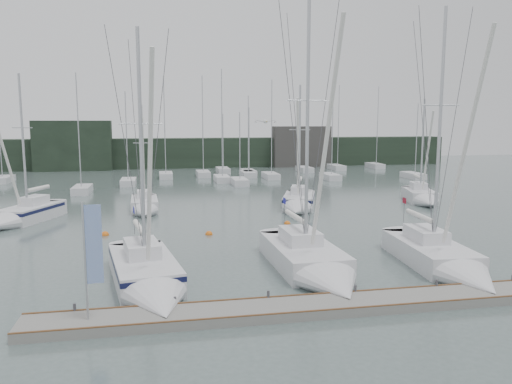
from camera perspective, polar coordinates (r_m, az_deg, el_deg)
ground at (r=26.41m, az=3.79°, el=-9.49°), size 160.00×160.00×0.00m
dock at (r=21.82m, az=7.23°, el=-12.85°), size 24.00×2.00×0.40m
far_treeline at (r=86.73m, az=-6.73°, el=4.48°), size 90.00×4.00×5.00m
far_building_left at (r=85.48m, az=-20.18°, el=4.99°), size 12.00×3.00×8.00m
far_building_right at (r=87.91m, az=5.19°, el=5.20°), size 10.00×3.00×7.00m
mast_forest at (r=69.98m, az=-4.49°, el=1.98°), size 61.06×26.09×14.59m
sailboat_near_left at (r=24.22m, az=-12.09°, el=-9.84°), size 4.44×10.26×13.30m
sailboat_near_center at (r=25.96m, az=6.89°, el=-8.53°), size 3.53×10.76×15.42m
sailboat_near_right at (r=28.34m, az=21.04°, el=-7.62°), size 3.77×10.62×14.95m
sailboat_mid_a at (r=43.09m, az=-25.40°, el=-2.51°), size 5.37×8.47×12.41m
sailboat_mid_b at (r=44.59m, az=-12.60°, el=-1.70°), size 2.54×7.14×10.10m
sailboat_mid_d at (r=44.86m, az=4.84°, el=-1.33°), size 5.13×8.26×12.02m
sailboat_mid_e at (r=51.05m, az=18.52°, el=-0.64°), size 4.30×7.74×10.86m
buoy_a at (r=35.57m, az=-5.40°, el=-4.87°), size 0.52×0.52×0.52m
buoy_b at (r=39.06m, az=3.59°, el=-3.67°), size 0.50×0.50×0.50m
buoy_c at (r=36.80m, az=-16.87°, el=-4.75°), size 0.56×0.56×0.56m
dock_banner at (r=20.04m, az=-18.35°, el=-6.38°), size 0.70×0.09×4.59m
seagull at (r=27.12m, az=1.09°, el=8.08°), size 1.09×0.49×0.22m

